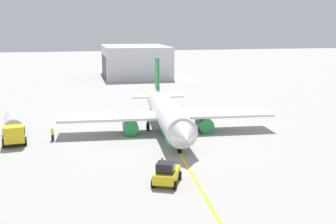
{
  "coord_description": "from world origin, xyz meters",
  "views": [
    {
      "loc": [
        54.41,
        -13.01,
        14.54
      ],
      "look_at": [
        0.0,
        0.0,
        3.0
      ],
      "focal_mm": 44.42,
      "sensor_mm": 36.0,
      "label": 1
    }
  ],
  "objects_px": {
    "airplane": "(167,114)",
    "safety_cone_nose": "(162,160)",
    "refueling_worker": "(53,135)",
    "fuel_tanker": "(13,127)",
    "pushback_tug": "(166,173)"
  },
  "relations": [
    {
      "from": "fuel_tanker",
      "to": "airplane",
      "type": "bearing_deg",
      "value": 87.38
    },
    {
      "from": "pushback_tug",
      "to": "safety_cone_nose",
      "type": "bearing_deg",
      "value": 171.1
    },
    {
      "from": "airplane",
      "to": "fuel_tanker",
      "type": "relative_size",
      "value": 3.01
    },
    {
      "from": "pushback_tug",
      "to": "refueling_worker",
      "type": "bearing_deg",
      "value": -148.74
    },
    {
      "from": "refueling_worker",
      "to": "fuel_tanker",
      "type": "bearing_deg",
      "value": -110.54
    },
    {
      "from": "pushback_tug",
      "to": "refueling_worker",
      "type": "distance_m",
      "value": 21.04
    },
    {
      "from": "airplane",
      "to": "refueling_worker",
      "type": "height_order",
      "value": "airplane"
    },
    {
      "from": "pushback_tug",
      "to": "refueling_worker",
      "type": "relative_size",
      "value": 2.4
    },
    {
      "from": "airplane",
      "to": "safety_cone_nose",
      "type": "height_order",
      "value": "airplane"
    },
    {
      "from": "airplane",
      "to": "pushback_tug",
      "type": "height_order",
      "value": "airplane"
    },
    {
      "from": "safety_cone_nose",
      "to": "pushback_tug",
      "type": "bearing_deg",
      "value": -8.9
    },
    {
      "from": "airplane",
      "to": "safety_cone_nose",
      "type": "bearing_deg",
      "value": -15.85
    },
    {
      "from": "fuel_tanker",
      "to": "safety_cone_nose",
      "type": "bearing_deg",
      "value": 50.64
    },
    {
      "from": "airplane",
      "to": "pushback_tug",
      "type": "bearing_deg",
      "value": -13.67
    },
    {
      "from": "airplane",
      "to": "safety_cone_nose",
      "type": "distance_m",
      "value": 13.53
    }
  ]
}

